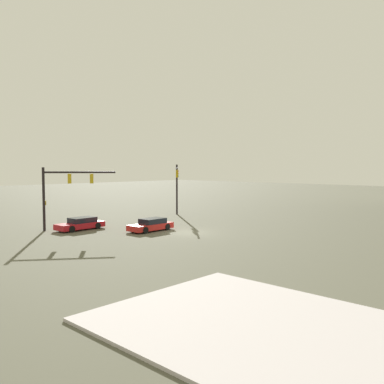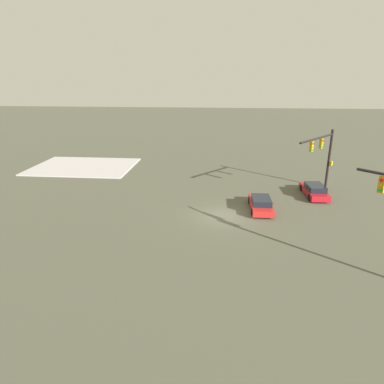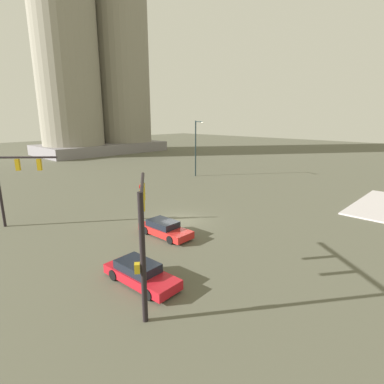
# 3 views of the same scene
# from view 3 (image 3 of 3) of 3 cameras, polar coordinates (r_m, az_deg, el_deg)

# --- Properties ---
(ground_plane) EXTENTS (216.20, 216.20, 0.00)m
(ground_plane) POSITION_cam_3_polar(r_m,az_deg,el_deg) (27.57, -2.40, -5.43)
(ground_plane) COLOR #515140
(traffic_signal_near_corner) EXTENTS (4.73, 5.54, 6.16)m
(traffic_signal_near_corner) POSITION_cam_3_polar(r_m,az_deg,el_deg) (14.82, -9.42, -5.69)
(traffic_signal_near_corner) COLOR black
(traffic_signal_near_corner) RESTS_ON ground
(traffic_signal_opposite_side) EXTENTS (3.77, 3.71, 6.48)m
(traffic_signal_opposite_side) POSITION_cam_3_polar(r_m,az_deg,el_deg) (29.10, -30.88, 2.57)
(traffic_signal_opposite_side) COLOR black
(traffic_signal_opposite_side) RESTS_ON ground
(streetlamp_curved_arm) EXTENTS (0.84, 2.28, 8.65)m
(streetlamp_curved_arm) POSITION_cam_3_polar(r_m,az_deg,el_deg) (47.43, 0.83, 8.93)
(streetlamp_curved_arm) COLOR black
(streetlamp_curved_arm) RESTS_ON ground
(highrise_twin_tower) EXTENTS (31.59, 16.53, 63.36)m
(highrise_twin_tower) POSITION_cam_3_polar(r_m,az_deg,el_deg) (86.97, -18.25, 28.20)
(highrise_twin_tower) COLOR slate
(highrise_twin_tower) RESTS_ON ground
(sedan_car_approaching) EXTENTS (1.95, 4.64, 1.21)m
(sedan_car_approaching) POSITION_cam_3_polar(r_m,az_deg,el_deg) (24.11, -5.21, -6.94)
(sedan_car_approaching) COLOR red
(sedan_car_approaching) RESTS_ON ground
(sedan_car_waiting_far) EXTENTS (2.04, 4.90, 1.21)m
(sedan_car_waiting_far) POSITION_cam_3_polar(r_m,az_deg,el_deg) (17.87, -9.78, -14.98)
(sedan_car_waiting_far) COLOR #B21721
(sedan_car_waiting_far) RESTS_ON ground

